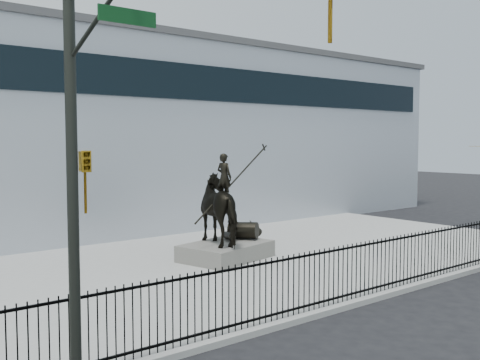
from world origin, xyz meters
TOP-DOWN VIEW (x-y plane):
  - ground at (0.00, 0.00)m, footprint 120.00×120.00m
  - plaza at (0.00, 7.00)m, footprint 30.00×12.00m
  - building at (0.00, 20.00)m, footprint 44.00×14.00m
  - picket_fence at (0.00, 1.25)m, footprint 22.10×0.10m
  - statue_plinth at (1.58, 7.37)m, footprint 3.48×2.76m
  - equestrian_statue at (1.64, 7.38)m, footprint 3.87×2.85m
  - traffic_signal_left at (-6.75, -0.62)m, footprint 1.52×4.84m

SIDE VIEW (x-z plane):
  - ground at x=0.00m, z-range 0.00..0.00m
  - plaza at x=0.00m, z-range 0.00..0.15m
  - statue_plinth at x=1.58m, z-range 0.15..0.73m
  - picket_fence at x=0.00m, z-range 0.15..1.65m
  - equestrian_statue at x=1.64m, z-range 0.26..3.62m
  - traffic_signal_left at x=-6.75m, z-range 0.53..7.53m
  - building at x=0.00m, z-range 0.00..9.00m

